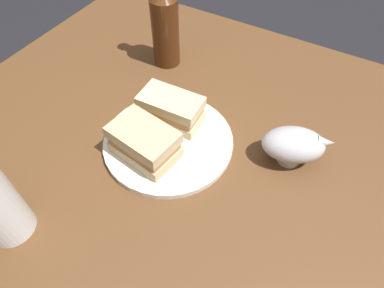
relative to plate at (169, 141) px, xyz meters
name	(u,v)px	position (x,y,z in m)	size (l,w,h in m)	color
ground_plane	(205,287)	(0.10, 0.00, -0.76)	(6.00, 6.00, 0.00)	black
dining_table	(209,246)	(0.10, 0.00, -0.38)	(1.18, 0.93, 0.75)	brown
plate	(169,141)	(0.00, 0.00, 0.00)	(0.25, 0.25, 0.01)	silver
sandwich_half_left	(171,109)	(-0.02, 0.05, 0.04)	(0.12, 0.07, 0.06)	beige
sandwich_half_right	(144,142)	(-0.02, -0.05, 0.04)	(0.13, 0.09, 0.06)	#CCB284
potato_wedge_front	(134,142)	(-0.05, -0.04, 0.02)	(0.05, 0.02, 0.02)	#AD702D
potato_wedge_middle	(139,120)	(-0.07, 0.01, 0.01)	(0.05, 0.02, 0.02)	#B77F33
potato_wedge_back	(153,118)	(-0.05, 0.02, 0.01)	(0.06, 0.02, 0.02)	#B77F33
potato_wedge_left_edge	(156,124)	(-0.04, 0.01, 0.01)	(0.04, 0.02, 0.02)	gold
gravy_boat	(294,145)	(0.22, 0.08, 0.04)	(0.13, 0.11, 0.07)	#B7B7BC
cider_bottle	(165,24)	(-0.14, 0.22, 0.09)	(0.06, 0.06, 0.25)	#47230F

